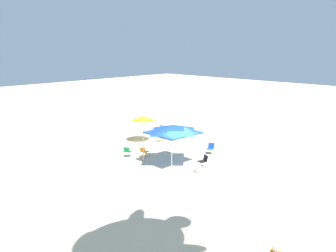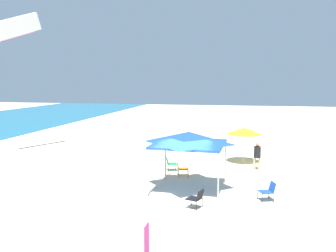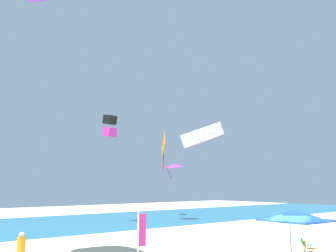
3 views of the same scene
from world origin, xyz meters
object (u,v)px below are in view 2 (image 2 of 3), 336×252
Objects in this scene: beach_umbrella at (244,131)px; folding_chair_near_cooler at (170,163)px; folding_chair_left_of_tent at (268,190)px; canopy_tent at (189,139)px; folding_chair_facing_ocean at (181,167)px; cooler_box at (166,206)px; folding_chair_right_of_tent at (196,197)px; kite_parafoil_white at (12,28)px; person_beachcomber at (257,154)px.

beach_umbrella is 5.19m from folding_chair_near_cooler.
canopy_tent is at bearing -121.65° from folding_chair_left_of_tent.
folding_chair_facing_ocean is at bearing -163.26° from folding_chair_near_cooler.
folding_chair_left_of_tent is 1.14× the size of cooler_box.
folding_chair_near_cooler is 6.53m from folding_chair_left_of_tent.
folding_chair_right_of_tent is 17.77m from kite_parafoil_white.
beach_umbrella is 0.58× the size of kite_parafoil_white.
folding_chair_facing_ocean is (2.31, 0.75, -1.98)m from canopy_tent.
canopy_tent is at bearing 156.95° from beach_umbrella.
beach_umbrella is 3.15× the size of cooler_box.
folding_chair_left_of_tent is at bearing 139.46° from folding_chair_right_of_tent.
folding_chair_facing_ocean is 1.27m from folding_chair_near_cooler.
folding_chair_right_of_tent is at bearing 167.11° from beach_umbrella.
canopy_tent is 4.10× the size of folding_chair_right_of_tent.
beach_umbrella reaches higher than folding_chair_near_cooler.
kite_parafoil_white reaches higher than beach_umbrella.
kite_parafoil_white is (3.40, 12.18, 8.17)m from folding_chair_facing_ocean.
canopy_tent is at bearing -176.21° from folding_chair_facing_ocean.
folding_chair_facing_ocean and folding_chair_near_cooler have the same top height.
folding_chair_near_cooler is (-2.73, 4.13, -1.57)m from beach_umbrella.
person_beachcomber is at bearing 163.08° from folding_chair_left_of_tent.
folding_chair_facing_ocean is 0.51× the size of person_beachcomber.
cooler_box is at bearing 167.61° from folding_chair_near_cooler.
folding_chair_near_cooler is at bearing 24.98° from folding_chair_facing_ocean.
cooler_box is 8.26m from person_beachcomber.
folding_chair_right_of_tent is at bearing -81.17° from folding_chair_left_of_tent.
folding_chair_facing_ocean is at bearing 102.53° from kite_parafoil_white.
folding_chair_near_cooler is at bearing -148.03° from folding_chair_left_of_tent.
person_beachcomber is at bearing 179.78° from folding_chair_right_of_tent.
beach_umbrella is 16.85m from kite_parafoil_white.
folding_chair_near_cooler is 6.04m from folding_chair_right_of_tent.
beach_umbrella reaches higher than folding_chair_facing_ocean.
folding_chair_facing_ocean is 1.00× the size of folding_chair_right_of_tent.
canopy_tent reaches higher than folding_chair_left_of_tent.
folding_chair_left_of_tent is (-6.79, -0.98, -1.57)m from beach_umbrella.
folding_chair_facing_ocean is at bearing 138.22° from beach_umbrella.
folding_chair_left_of_tent is at bearing -151.00° from folding_chair_near_cooler.
kite_parafoil_white is at bearing -131.00° from folding_chair_left_of_tent.
folding_chair_near_cooler is 1.14× the size of cooler_box.
canopy_tent is at bearing -9.35° from cooler_box.
folding_chair_right_of_tent is (-4.64, -1.41, 0.00)m from folding_chair_facing_ocean.
folding_chair_facing_ocean and folding_chair_left_of_tent have the same top height.
kite_parafoil_white reaches higher than cooler_box.
person_beachcomber is (4.48, -3.31, -1.51)m from canopy_tent.
canopy_tent is 0.86× the size of kite_parafoil_white.
folding_chair_right_of_tent is 3.29m from folding_chair_left_of_tent.
kite_parafoil_white is (2.41, 11.37, 8.17)m from folding_chair_near_cooler.
folding_chair_right_of_tent is 1.14× the size of cooler_box.
beach_umbrella is 9.54m from cooler_box.
beach_umbrella reaches higher than cooler_box.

